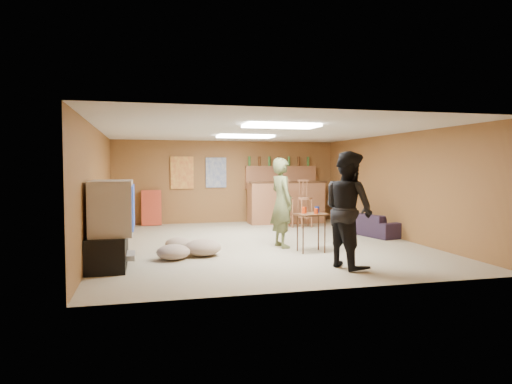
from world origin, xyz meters
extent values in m
plane|color=tan|center=(0.00, 0.00, 0.00)|extent=(7.00, 7.00, 0.00)
cube|color=silver|center=(0.00, 0.00, 2.20)|extent=(6.00, 7.00, 0.02)
cube|color=brown|center=(0.00, 3.50, 1.10)|extent=(6.00, 0.02, 2.20)
cube|color=brown|center=(0.00, -3.50, 1.10)|extent=(6.00, 0.02, 2.20)
cube|color=brown|center=(-3.00, 0.00, 1.10)|extent=(0.02, 7.00, 2.20)
cube|color=brown|center=(3.00, 0.00, 1.10)|extent=(0.02, 7.00, 2.20)
cube|color=black|center=(-2.72, -1.50, 0.25)|extent=(0.55, 1.30, 0.50)
cube|color=#B2B2B7|center=(-2.50, -1.50, 0.15)|extent=(0.35, 0.50, 0.08)
cube|color=#B2B2B7|center=(-2.65, -1.50, 0.90)|extent=(0.60, 1.10, 0.80)
cube|color=navy|center=(-2.34, -1.50, 0.90)|extent=(0.02, 0.95, 0.65)
cube|color=brown|center=(1.50, 2.95, 0.55)|extent=(2.00, 0.60, 1.10)
cube|color=#3C2313|center=(1.50, 2.70, 1.10)|extent=(2.10, 0.12, 0.05)
cube|color=brown|center=(1.50, 3.40, 1.50)|extent=(2.00, 0.18, 0.05)
cube|color=brown|center=(1.50, 3.42, 1.20)|extent=(2.00, 0.14, 0.60)
cube|color=#BF3F26|center=(-1.20, 3.46, 1.35)|extent=(0.60, 0.03, 0.85)
cube|color=#334C99|center=(-0.30, 3.46, 1.35)|extent=(0.55, 0.03, 0.80)
cube|color=#BC3B22|center=(-2.00, 3.30, 0.45)|extent=(0.50, 0.26, 0.91)
cube|color=white|center=(0.00, -1.50, 2.17)|extent=(1.20, 0.60, 0.04)
cube|color=white|center=(0.00, 1.20, 2.17)|extent=(1.20, 0.60, 0.04)
imported|color=#575E36|center=(0.32, -0.52, 0.84)|extent=(0.50, 0.67, 1.67)
imported|color=black|center=(0.78, -2.40, 0.87)|extent=(0.84, 0.98, 1.73)
imported|color=black|center=(2.70, 0.53, 0.24)|extent=(1.01, 1.76, 0.48)
cube|color=#3C2313|center=(0.67, -1.13, 0.34)|extent=(0.60, 0.52, 0.68)
cylinder|color=red|center=(0.56, -1.08, 0.74)|extent=(0.10, 0.10, 0.12)
cylinder|color=red|center=(0.73, -1.22, 0.73)|extent=(0.08, 0.08, 0.10)
cylinder|color=navy|center=(0.82, -1.04, 0.74)|extent=(0.08, 0.08, 0.12)
ellipsoid|color=gray|center=(-1.22, -0.99, 0.14)|extent=(0.73, 0.73, 0.28)
ellipsoid|color=gray|center=(-1.58, -0.28, 0.11)|extent=(0.49, 0.49, 0.21)
ellipsoid|color=gray|center=(-1.73, -1.20, 0.12)|extent=(0.56, 0.56, 0.24)
camera|label=1|loc=(-2.18, -8.64, 1.50)|focal=32.00mm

